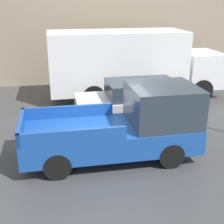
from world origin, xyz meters
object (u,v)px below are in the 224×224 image
at_px(newspaper_box, 75,74).
at_px(car, 138,101).
at_px(pickup_truck, 127,126).
at_px(delivery_truck, 130,62).

bearing_deg(newspaper_box, car, -71.27).
bearing_deg(pickup_truck, car, 67.94).
distance_m(pickup_truck, newspaper_box, 8.75).
distance_m(pickup_truck, delivery_truck, 6.04).
xyz_separation_m(pickup_truck, car, (1.13, 2.79, -0.18)).
height_order(car, delivery_truck, delivery_truck).
bearing_deg(pickup_truck, delivery_truck, 75.48).
height_order(delivery_truck, newspaper_box, delivery_truck).
xyz_separation_m(pickup_truck, newspaper_box, (-0.87, 8.69, -0.41)).
relative_size(pickup_truck, newspaper_box, 4.46).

